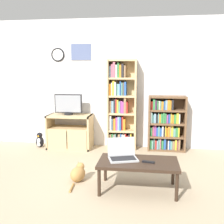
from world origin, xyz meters
TOP-DOWN VIEW (x-y plane):
  - ground_plane at (0.00, 0.00)m, footprint 18.00×18.00m
  - wall_back at (-0.01, 2.29)m, footprint 6.42×0.09m
  - tv_stand at (-1.02, 1.99)m, footprint 0.88×0.48m
  - television at (-1.05, 2.02)m, footprint 0.56×0.18m
  - bookshelf_tall at (-0.00, 2.12)m, footprint 0.58×0.28m
  - bookshelf_short at (0.89, 2.11)m, footprint 0.72×0.31m
  - coffee_table at (0.43, 0.24)m, footprint 1.04×0.56m
  - laptop at (0.21, 0.31)m, footprint 0.45×0.39m
  - remote_near_laptop at (0.56, 0.20)m, footprint 0.17×0.07m
  - cat at (-0.43, 0.41)m, footprint 0.26×0.53m
  - penguin_figurine at (-1.66, 1.93)m, footprint 0.17×0.15m

SIDE VIEW (x-z plane):
  - ground_plane at x=0.00m, z-range 0.00..0.00m
  - cat at x=-0.43m, z-range -0.02..0.25m
  - penguin_figurine at x=-1.66m, z-range -0.01..0.30m
  - tv_stand at x=-1.02m, z-range 0.00..0.68m
  - coffee_table at x=0.43m, z-range 0.16..0.55m
  - remote_near_laptop at x=0.56m, z-range 0.40..0.42m
  - laptop at x=0.21m, z-range 0.33..0.60m
  - bookshelf_short at x=0.89m, z-range -0.03..1.06m
  - bookshelf_tall at x=0.00m, z-range -0.04..1.74m
  - television at x=-1.05m, z-range 0.68..1.10m
  - wall_back at x=-0.01m, z-range 0.00..2.60m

